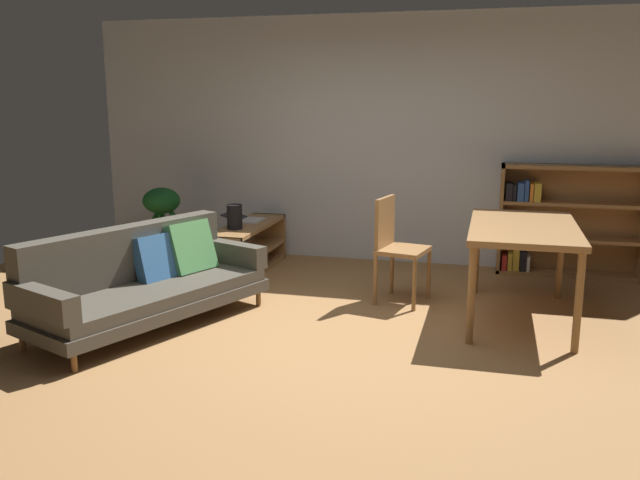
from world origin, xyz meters
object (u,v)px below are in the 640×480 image
Objects in this scene: dining_chair_near at (396,243)px; dining_table at (523,234)px; potted_floor_plant at (162,213)px; fabric_couch at (146,279)px; bookshelf at (561,221)px; open_laptop at (246,219)px; desk_speaker at (235,217)px; media_console at (248,249)px.

dining_table is at bearing -12.43° from dining_chair_near.
potted_floor_plant is 0.89× the size of dining_chair_near.
fabric_couch is 2.27× the size of dining_chair_near.
potted_floor_plant is at bearing -172.04° from bookshelf.
dining_table is 1.12m from dining_chair_near.
fabric_couch is at bearing -163.62° from dining_table.
dining_table is (2.84, -1.09, 0.19)m from open_laptop.
fabric_couch is 1.44× the size of dining_table.
desk_speaker is at bearing 167.22° from dining_table.
desk_speaker reaches higher than media_console.
potted_floor_plant is 3.93m from dining_table.
bookshelf reaches higher than desk_speaker.
desk_speaker is 0.17× the size of bookshelf.
dining_chair_near reaches higher than open_laptop.
fabric_couch is 2.08m from potted_floor_plant.
desk_speaker is 0.30× the size of potted_floor_plant.
open_laptop is 1.96m from dining_chair_near.
dining_table is (3.79, -1.03, 0.16)m from potted_floor_plant.
dining_table reaches higher than media_console.
media_console is at bearing 82.80° from fabric_couch.
desk_speaker is (0.06, -0.46, 0.10)m from open_laptop.
desk_speaker is at bearing -162.88° from bookshelf.
potted_floor_plant is 0.56× the size of dining_table.
fabric_couch is 4.21m from bookshelf.
open_laptop is 0.44× the size of dining_chair_near.
dining_table is 1.05× the size of bookshelf.
open_laptop is at bearing 158.92° from dining_table.
dining_chair_near reaches higher than desk_speaker.
potted_floor_plant reaches higher than fabric_couch.
dining_chair_near is at bearing -25.94° from open_laptop.
desk_speaker is 0.26× the size of dining_chair_near.
open_laptop is at bearing 116.63° from media_console.
media_console is at bearing -7.44° from potted_floor_plant.
dining_table is at bearing -15.15° from potted_floor_plant.
fabric_couch is at bearing -96.90° from desk_speaker.
fabric_couch reaches higher than open_laptop.
media_console is at bearing 81.06° from desk_speaker.
fabric_couch is at bearing -97.20° from media_console.
desk_speaker is at bearing 83.10° from fabric_couch.
bookshelf is (1.52, 1.38, 0.02)m from dining_chair_near.
desk_speaker is 1.75m from dining_chair_near.
dining_chair_near is (1.70, -0.39, -0.09)m from desk_speaker.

